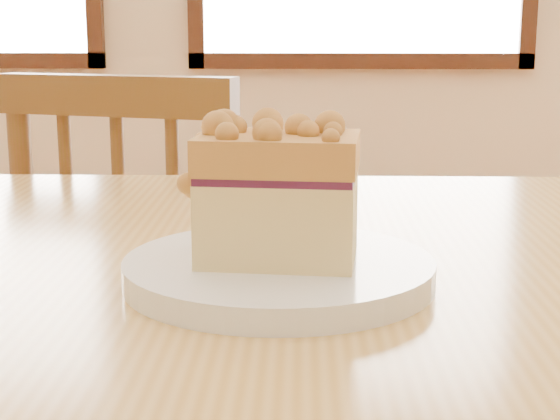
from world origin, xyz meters
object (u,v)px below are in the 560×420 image
cafe_chair_main (166,330)px  plate (279,272)px  cafe_table_main (203,370)px  cake_slice (276,188)px

cafe_chair_main → plate: size_ratio=3.82×
cafe_table_main → cake_slice: bearing=-53.2°
cake_slice → cafe_table_main: bearing=132.6°
cafe_table_main → plate: plate is taller
cafe_table_main → cafe_chair_main: 0.68m
cafe_chair_main → cafe_table_main: bearing=118.4°
cafe_chair_main → plate: 0.82m
cafe_table_main → cake_slice: cake_slice is taller
cake_slice → plate: bearing=-10.5°
cafe_chair_main → plate: bearing=122.0°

